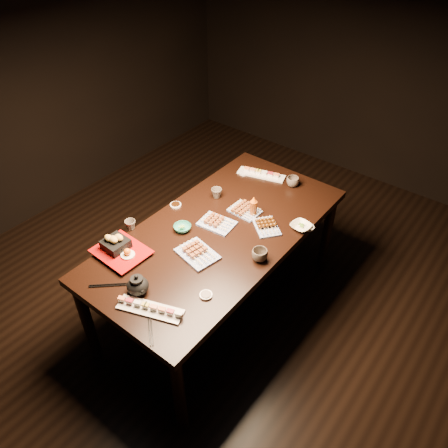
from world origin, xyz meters
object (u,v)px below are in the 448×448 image
at_px(yakitori_plate_center, 217,221).
at_px(teapot, 137,284).
at_px(condiment_bottle, 253,206).
at_px(teacup_far_right, 293,182).
at_px(teacup_near_left, 130,225).
at_px(edamame_bowl_cream, 301,226).
at_px(sushi_platter_far, 261,173).
at_px(yakitori_plate_left, 245,209).
at_px(teacup_far_left, 217,193).
at_px(teacup_mid_right, 260,255).
at_px(dining_table, 220,271).
at_px(yakitori_plate_right, 197,251).
at_px(edamame_bowl_green, 182,228).
at_px(tempura_tray, 120,247).
at_px(sushi_platter_near, 150,307).

relative_size(yakitori_plate_center, teapot, 1.57).
bearing_deg(teapot, condiment_bottle, 102.55).
bearing_deg(teacup_far_right, teapot, -95.20).
xyz_separation_m(teacup_near_left, teacup_far_right, (0.56, 1.06, 0.00)).
bearing_deg(condiment_bottle, edamame_bowl_cream, 13.59).
xyz_separation_m(sushi_platter_far, condiment_bottle, (0.23, -0.44, 0.05)).
distance_m(teacup_far_right, condiment_bottle, 0.46).
xyz_separation_m(yakitori_plate_left, teacup_far_left, (-0.26, 0.01, 0.01)).
distance_m(teacup_mid_right, teacup_far_left, 0.68).
bearing_deg(sushi_platter_far, condiment_bottle, 101.80).
bearing_deg(dining_table, yakitori_plate_right, -72.45).
bearing_deg(sushi_platter_far, dining_table, 86.14).
bearing_deg(edamame_bowl_cream, teacup_far_right, 127.61).
bearing_deg(yakitori_plate_center, teacup_far_right, 71.17).
height_order(teacup_near_left, teacup_mid_right, teacup_mid_right).
distance_m(yakitori_plate_left, teacup_near_left, 0.76).
xyz_separation_m(edamame_bowl_cream, teacup_mid_right, (-0.04, -0.40, 0.02)).
relative_size(yakitori_plate_right, teapot, 1.71).
distance_m(dining_table, edamame_bowl_green, 0.46).
distance_m(yakitori_plate_center, teacup_far_left, 0.30).
bearing_deg(teacup_far_right, yakitori_plate_right, -93.74).
xyz_separation_m(dining_table, teacup_near_left, (-0.46, -0.34, 0.41)).
height_order(sushi_platter_far, teacup_near_left, teacup_near_left).
xyz_separation_m(edamame_bowl_green, edamame_bowl_cream, (0.59, 0.48, -0.00)).
height_order(yakitori_plate_left, teapot, teapot).
relative_size(teacup_mid_right, condiment_bottle, 0.64).
bearing_deg(dining_table, teacup_near_left, -134.66).
distance_m(edamame_bowl_green, teapot, 0.56).
bearing_deg(teacup_mid_right, dining_table, 170.04).
bearing_deg(teapot, edamame_bowl_cream, 86.20).
bearing_deg(dining_table, tempura_tray, -112.57).
distance_m(sushi_platter_far, teacup_mid_right, 0.92).
bearing_deg(teacup_near_left, condiment_bottle, 48.40).
relative_size(teacup_far_left, condiment_bottle, 0.50).
relative_size(sushi_platter_near, tempura_tray, 1.12).
bearing_deg(condiment_bottle, sushi_platter_near, -87.58).
height_order(yakitori_plate_right, condiment_bottle, condiment_bottle).
height_order(dining_table, sushi_platter_far, sushi_platter_far).
xyz_separation_m(tempura_tray, teapot, (0.30, -0.14, 0.00)).
distance_m(dining_table, teacup_mid_right, 0.55).
xyz_separation_m(edamame_bowl_cream, condiment_bottle, (-0.32, -0.08, 0.06)).
bearing_deg(sushi_platter_far, teapot, 79.24).
xyz_separation_m(edamame_bowl_green, teacup_far_left, (-0.05, 0.42, 0.02)).
relative_size(teacup_far_right, condiment_bottle, 0.60).
distance_m(sushi_platter_near, teacup_far_left, 1.07).
bearing_deg(yakitori_plate_center, sushi_platter_near, -83.84).
bearing_deg(condiment_bottle, teacup_mid_right, -49.67).
relative_size(dining_table, yakitori_plate_left, 8.94).
distance_m(sushi_platter_near, teapot, 0.16).
bearing_deg(teacup_far_left, teacup_far_right, 52.63).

